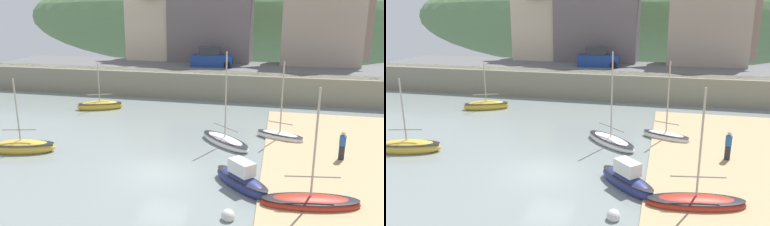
# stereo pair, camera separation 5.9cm
# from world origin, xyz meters

# --- Properties ---
(quay_seawall) EXTENTS (48.00, 9.40, 2.40)m
(quay_seawall) POSITION_xyz_m (0.00, 17.50, 1.36)
(quay_seawall) COLOR gray
(quay_seawall) RESTS_ON ground
(hillside_backdrop) EXTENTS (80.00, 44.00, 18.54)m
(hillside_backdrop) POSITION_xyz_m (-2.53, 55.20, 6.49)
(hillside_backdrop) COLOR #608655
(hillside_backdrop) RESTS_ON ground
(waterfront_building_left) EXTENTS (6.96, 4.42, 8.59)m
(waterfront_building_left) POSITION_xyz_m (-8.11, 25.20, 6.78)
(waterfront_building_left) COLOR beige
(waterfront_building_left) RESTS_ON ground
(waterfront_building_centre) EXTENTS (9.20, 5.02, 10.59)m
(waterfront_building_centre) POSITION_xyz_m (-2.06, 25.20, 7.77)
(waterfront_building_centre) COLOR #685E5F
(waterfront_building_centre) RESTS_ON ground
(waterfront_building_right) EXTENTS (8.14, 5.63, 10.57)m
(waterfront_building_right) POSITION_xyz_m (9.48, 25.20, 7.77)
(waterfront_building_right) COLOR tan
(waterfront_building_right) RESTS_ON ground
(motorboat_with_cabin) EXTENTS (3.25, 3.22, 1.56)m
(motorboat_with_cabin) POSITION_xyz_m (4.18, -0.91, 0.38)
(motorboat_with_cabin) COLOR navy
(motorboat_with_cabin) RESTS_ON ground
(dinghy_open_wooden) EXTENTS (4.34, 1.87, 5.36)m
(dinghy_open_wooden) POSITION_xyz_m (7.22, -2.11, 0.25)
(dinghy_open_wooden) COLOR #AA2A1B
(dinghy_open_wooden) RESTS_ON ground
(sailboat_blue_trim) EXTENTS (3.27, 2.04, 5.19)m
(sailboat_blue_trim) POSITION_xyz_m (5.87, 6.51, 0.25)
(sailboat_blue_trim) COLOR white
(sailboat_blue_trim) RESTS_ON ground
(sailboat_white_hull) EXTENTS (3.89, 3.72, 5.88)m
(sailboat_white_hull) POSITION_xyz_m (2.57, 4.76, 0.24)
(sailboat_white_hull) COLOR white
(sailboat_white_hull) RESTS_ON ground
(fishing_boat_green) EXTENTS (4.13, 2.19, 4.57)m
(fishing_boat_green) POSITION_xyz_m (-8.91, 0.86, 0.30)
(fishing_boat_green) COLOR gold
(fishing_boat_green) RESTS_ON ground
(sailboat_tall_mast) EXTENTS (3.85, 2.53, 4.05)m
(sailboat_tall_mast) POSITION_xyz_m (-8.81, 10.92, 0.29)
(sailboat_tall_mast) COLOR gold
(sailboat_tall_mast) RESTS_ON ground
(parked_car_near_slipway) EXTENTS (4.21, 2.00, 1.95)m
(parked_car_near_slipway) POSITION_xyz_m (-1.18, 20.70, 3.20)
(parked_car_near_slipway) COLOR navy
(parked_car_near_slipway) RESTS_ON ground
(person_on_slipway) EXTENTS (0.34, 0.34, 1.62)m
(person_on_slipway) POSITION_xyz_m (9.20, 3.55, 0.98)
(person_on_slipway) COLOR #282833
(person_on_slipway) RESTS_ON ground
(mooring_buoy) EXTENTS (0.55, 0.55, 0.55)m
(mooring_buoy) POSITION_xyz_m (3.96, -3.85, 0.17)
(mooring_buoy) COLOR silver
(mooring_buoy) RESTS_ON ground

